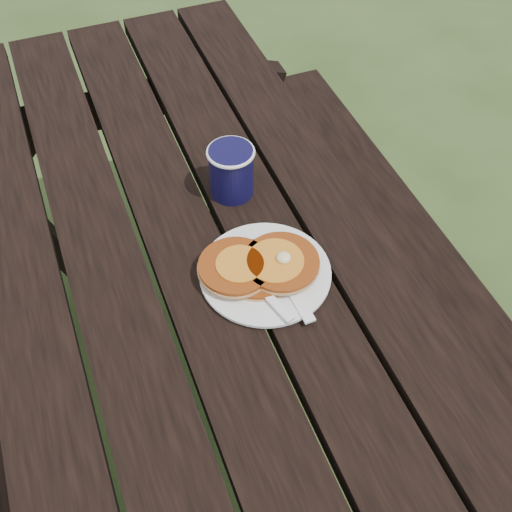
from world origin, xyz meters
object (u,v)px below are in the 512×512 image
object	(u,v)px
pancake_stack	(260,265)
coffee_cup	(231,169)
plate	(265,273)
picnic_table	(208,375)

from	to	relation	value
pancake_stack	coffee_cup	size ratio (longest dim) A/B	2.00
plate	coffee_cup	world-z (taller)	coffee_cup
plate	coffee_cup	xyz separation A→B (m)	(0.02, 0.23, 0.06)
picnic_table	plate	xyz separation A→B (m)	(0.11, -0.06, 0.39)
pancake_stack	picnic_table	bearing A→B (deg)	154.52
pancake_stack	coffee_cup	xyz separation A→B (m)	(0.03, 0.22, 0.04)
picnic_table	plate	bearing A→B (deg)	-26.25
coffee_cup	plate	bearing A→B (deg)	-94.56
plate	coffee_cup	size ratio (longest dim) A/B	2.15
picnic_table	pancake_stack	xyz separation A→B (m)	(0.11, -0.05, 0.41)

